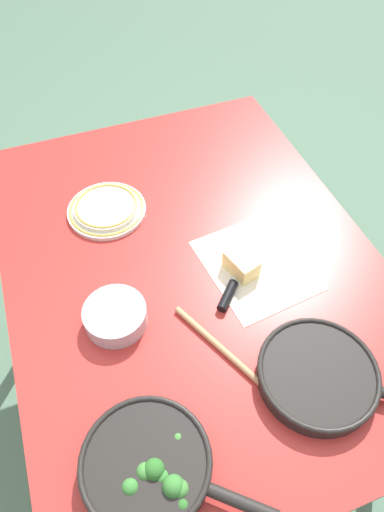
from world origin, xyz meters
The scene contains 10 objects.
ground_plane centered at (0.00, 0.00, 0.00)m, with size 14.00×14.00×0.00m, color #51755B.
dining_table_red centered at (0.00, 0.00, 0.69)m, with size 1.27×0.94×0.77m.
skillet_broccoli centered at (0.45, -0.25, 0.80)m, with size 0.30×0.32×0.07m.
skillet_eggs centered at (0.40, 0.14, 0.80)m, with size 0.30×0.34×0.04m.
wooden_spoon centered at (0.33, 0.01, 0.78)m, with size 0.34×0.17×0.02m.
parchment_sheet centered at (0.07, 0.15, 0.77)m, with size 0.31×0.27×0.00m.
grater_knife centered at (0.09, 0.08, 0.78)m, with size 0.23×0.23×0.02m.
cheese_block centered at (0.07, 0.10, 0.80)m, with size 0.10×0.08×0.05m.
dinner_plate_stack centered at (-0.25, -0.16, 0.79)m, with size 0.22×0.22×0.03m.
prep_bowl_steel centered at (0.11, -0.23, 0.80)m, with size 0.15×0.15×0.05m.
Camera 1 is at (0.68, -0.25, 1.70)m, focal length 32.00 mm.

